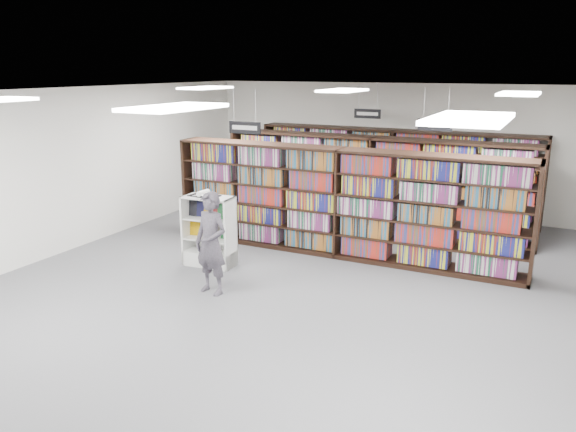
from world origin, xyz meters
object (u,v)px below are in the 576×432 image
at_px(bookshelf_row_near, 340,203).
at_px(endcap_display, 210,241).
at_px(shopper, 211,243).
at_px(open_book, 204,194).

height_order(bookshelf_row_near, endcap_display, bookshelf_row_near).
relative_size(bookshelf_row_near, shopper, 4.17).
distance_m(endcap_display, shopper, 1.43).
relative_size(bookshelf_row_near, open_book, 12.32).
distance_m(bookshelf_row_near, shopper, 2.95).
bearing_deg(shopper, open_book, 137.31).
relative_size(endcap_display, shopper, 0.78).
relative_size(open_book, shopper, 0.34).
bearing_deg(open_book, bookshelf_row_near, 41.31).
height_order(endcap_display, open_book, open_book).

